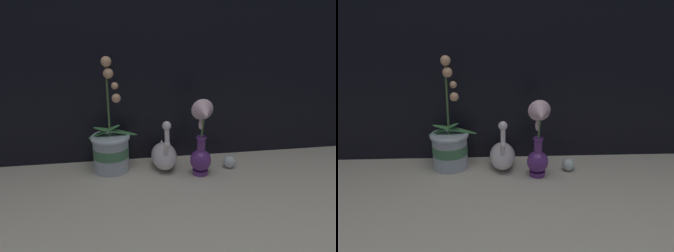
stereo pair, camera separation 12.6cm
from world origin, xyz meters
TOP-DOWN VIEW (x-y plane):
  - ground_plane at (0.00, 0.00)m, footprint 2.80×2.80m
  - window_backdrop at (0.00, 0.24)m, footprint 2.80×0.03m
  - orchid_potted_plant at (-0.23, 0.14)m, footprint 0.21×0.15m
  - swan_figurine at (-0.02, 0.13)m, footprint 0.10×0.20m
  - blue_vase at (0.11, 0.04)m, footprint 0.08×0.11m
  - glass_sphere at (0.24, 0.09)m, footprint 0.05×0.05m

SIDE VIEW (x-z plane):
  - ground_plane at x=0.00m, z-range 0.00..0.00m
  - glass_sphere at x=0.24m, z-range 0.00..0.05m
  - swan_figurine at x=-0.02m, z-range -0.05..0.17m
  - orchid_potted_plant at x=-0.23m, z-range -0.13..0.32m
  - blue_vase at x=0.11m, z-range -0.01..0.29m
  - window_backdrop at x=0.00m, z-range 0.00..1.20m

